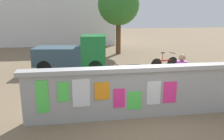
# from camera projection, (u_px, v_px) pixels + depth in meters

# --- Properties ---
(ground) EXTENTS (60.00, 60.00, 0.00)m
(ground) POSITION_uv_depth(u_px,v_px,m) (106.00, 62.00, 14.62)
(ground) COLOR #7A664C
(poster_wall) EXTENTS (6.88, 0.42, 1.50)m
(poster_wall) POSITION_uv_depth(u_px,v_px,m) (144.00, 91.00, 6.77)
(poster_wall) COLOR #9E9E9E
(poster_wall) RESTS_ON ground
(auto_rickshaw_truck) EXTENTS (3.77, 1.96, 1.85)m
(auto_rickshaw_truck) POSITION_uv_depth(u_px,v_px,m) (75.00, 54.00, 12.07)
(auto_rickshaw_truck) COLOR black
(auto_rickshaw_truck) RESTS_ON ground
(motorcycle) EXTENTS (1.90, 0.56, 0.87)m
(motorcycle) POSITION_uv_depth(u_px,v_px,m) (130.00, 73.00, 10.02)
(motorcycle) COLOR black
(motorcycle) RESTS_ON ground
(bicycle_near) EXTENTS (1.69, 0.49, 0.95)m
(bicycle_near) POSITION_uv_depth(u_px,v_px,m) (192.00, 80.00, 9.33)
(bicycle_near) COLOR black
(bicycle_near) RESTS_ON ground
(bicycle_far) EXTENTS (1.65, 0.62, 0.95)m
(bicycle_far) POSITION_uv_depth(u_px,v_px,m) (165.00, 63.00, 12.42)
(bicycle_far) COLOR black
(bicycle_far) RESTS_ON ground
(person_walking) EXTENTS (0.45, 0.45, 1.62)m
(person_walking) POSITION_uv_depth(u_px,v_px,m) (181.00, 73.00, 7.92)
(person_walking) COLOR #3F994C
(person_walking) RESTS_ON ground
(tree_roadside) EXTENTS (2.93, 2.93, 4.97)m
(tree_roadside) POSITION_uv_depth(u_px,v_px,m) (118.00, 5.00, 16.57)
(tree_roadside) COLOR brown
(tree_roadside) RESTS_ON ground
(building_background) EXTENTS (12.00, 6.68, 5.72)m
(building_background) POSITION_uv_depth(u_px,v_px,m) (51.00, 13.00, 23.22)
(building_background) COLOR silver
(building_background) RESTS_ON ground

